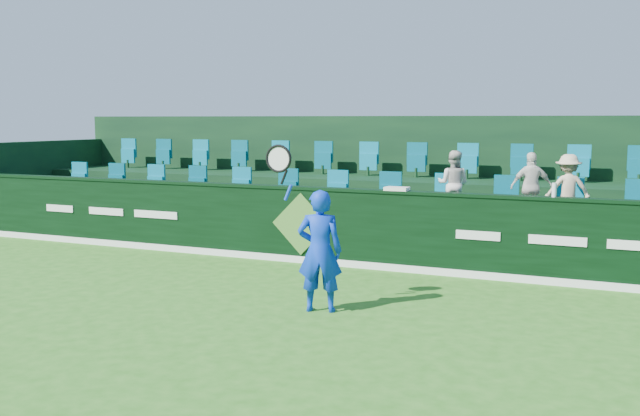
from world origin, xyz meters
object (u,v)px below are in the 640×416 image
at_px(spectator_right, 568,189).
at_px(spectator_middle, 531,187).
at_px(towel, 397,189).
at_px(tennis_player, 319,249).
at_px(drinks_bottle, 554,190).
at_px(spectator_left, 453,184).

bearing_deg(spectator_right, spectator_middle, -16.22).
height_order(spectator_middle, towel, spectator_middle).
bearing_deg(towel, tennis_player, -92.99).
bearing_deg(towel, spectator_right, 23.21).
distance_m(spectator_right, drinks_bottle, 1.13).
relative_size(tennis_player, spectator_middle, 1.92).
height_order(spectator_right, towel, spectator_right).
xyz_separation_m(tennis_player, towel, (0.15, 2.88, 0.55)).
relative_size(spectator_left, spectator_right, 1.02).
distance_m(spectator_middle, drinks_bottle, 1.22).
distance_m(spectator_right, towel, 2.84).
relative_size(spectator_middle, spectator_right, 1.02).
bearing_deg(drinks_bottle, spectator_left, 148.27).
xyz_separation_m(spectator_middle, spectator_right, (0.59, 0.00, -0.01)).
relative_size(spectator_left, drinks_bottle, 5.44).
height_order(spectator_middle, spectator_right, spectator_middle).
distance_m(spectator_middle, spectator_right, 0.59).
xyz_separation_m(towel, drinks_bottle, (2.50, 0.00, 0.08)).
bearing_deg(drinks_bottle, tennis_player, -132.66).
bearing_deg(spectator_middle, tennis_player, 41.96).
bearing_deg(drinks_bottle, spectator_middle, 112.94).
distance_m(tennis_player, spectator_left, 4.12).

